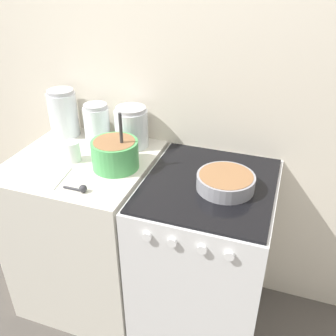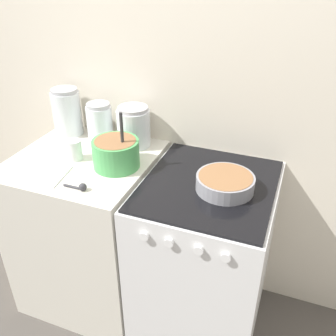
{
  "view_description": "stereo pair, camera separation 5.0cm",
  "coord_description": "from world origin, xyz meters",
  "px_view_note": "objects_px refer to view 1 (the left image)",
  "views": [
    {
      "loc": [
        0.62,
        -1.09,
        1.87
      ],
      "look_at": [
        0.13,
        0.33,
        0.99
      ],
      "focal_mm": 40.0,
      "sensor_mm": 36.0,
      "label": 1
    },
    {
      "loc": [
        0.66,
        -1.07,
        1.87
      ],
      "look_at": [
        0.13,
        0.33,
        0.99
      ],
      "focal_mm": 40.0,
      "sensor_mm": 36.0,
      "label": 2
    }
  ],
  "objects_px": {
    "mixing_bowl": "(115,153)",
    "tin_can": "(73,151)",
    "stove": "(204,258)",
    "storage_jar_middle": "(97,125)",
    "baking_pan": "(226,181)",
    "storage_jar_right": "(132,130)",
    "storage_jar_left": "(64,116)"
  },
  "relations": [
    {
      "from": "mixing_bowl",
      "to": "storage_jar_right",
      "type": "distance_m",
      "value": 0.25
    },
    {
      "from": "storage_jar_left",
      "to": "baking_pan",
      "type": "bearing_deg",
      "value": -14.75
    },
    {
      "from": "baking_pan",
      "to": "tin_can",
      "type": "relative_size",
      "value": 2.5
    },
    {
      "from": "tin_can",
      "to": "mixing_bowl",
      "type": "bearing_deg",
      "value": 2.42
    },
    {
      "from": "baking_pan",
      "to": "tin_can",
      "type": "xyz_separation_m",
      "value": [
        -0.78,
        0.0,
        0.01
      ]
    },
    {
      "from": "storage_jar_right",
      "to": "tin_can",
      "type": "distance_m",
      "value": 0.34
    },
    {
      "from": "stove",
      "to": "mixing_bowl",
      "type": "distance_m",
      "value": 0.72
    },
    {
      "from": "baking_pan",
      "to": "storage_jar_left",
      "type": "height_order",
      "value": "storage_jar_left"
    },
    {
      "from": "stove",
      "to": "storage_jar_left",
      "type": "distance_m",
      "value": 1.11
    },
    {
      "from": "stove",
      "to": "storage_jar_left",
      "type": "xyz_separation_m",
      "value": [
        -0.91,
        0.24,
        0.58
      ]
    },
    {
      "from": "storage_jar_left",
      "to": "tin_can",
      "type": "height_order",
      "value": "storage_jar_left"
    },
    {
      "from": "storage_jar_left",
      "to": "tin_can",
      "type": "bearing_deg",
      "value": -51.25
    },
    {
      "from": "stove",
      "to": "tin_can",
      "type": "xyz_separation_m",
      "value": [
        -0.71,
        -0.02,
        0.52
      ]
    },
    {
      "from": "storage_jar_left",
      "to": "storage_jar_middle",
      "type": "distance_m",
      "value": 0.21
    },
    {
      "from": "tin_can",
      "to": "baking_pan",
      "type": "bearing_deg",
      "value": -0.36
    },
    {
      "from": "mixing_bowl",
      "to": "storage_jar_middle",
      "type": "bearing_deg",
      "value": 133.11
    },
    {
      "from": "storage_jar_middle",
      "to": "baking_pan",
      "type": "bearing_deg",
      "value": -18.47
    },
    {
      "from": "baking_pan",
      "to": "storage_jar_right",
      "type": "xyz_separation_m",
      "value": [
        -0.57,
        0.26,
        0.06
      ]
    },
    {
      "from": "storage_jar_middle",
      "to": "storage_jar_right",
      "type": "bearing_deg",
      "value": 0.0
    },
    {
      "from": "stove",
      "to": "storage_jar_middle",
      "type": "height_order",
      "value": "storage_jar_middle"
    },
    {
      "from": "mixing_bowl",
      "to": "baking_pan",
      "type": "distance_m",
      "value": 0.55
    },
    {
      "from": "mixing_bowl",
      "to": "storage_jar_middle",
      "type": "distance_m",
      "value": 0.34
    },
    {
      "from": "stove",
      "to": "storage_jar_middle",
      "type": "xyz_separation_m",
      "value": [
        -0.7,
        0.24,
        0.56
      ]
    },
    {
      "from": "storage_jar_left",
      "to": "tin_can",
      "type": "distance_m",
      "value": 0.33
    },
    {
      "from": "storage_jar_left",
      "to": "storage_jar_right",
      "type": "height_order",
      "value": "storage_jar_left"
    },
    {
      "from": "stove",
      "to": "baking_pan",
      "type": "xyz_separation_m",
      "value": [
        0.08,
        -0.02,
        0.51
      ]
    },
    {
      "from": "stove",
      "to": "tin_can",
      "type": "height_order",
      "value": "tin_can"
    },
    {
      "from": "storage_jar_middle",
      "to": "tin_can",
      "type": "xyz_separation_m",
      "value": [
        -0.0,
        -0.26,
        -0.04
      ]
    },
    {
      "from": "stove",
      "to": "mixing_bowl",
      "type": "xyz_separation_m",
      "value": [
        -0.47,
        -0.01,
        0.55
      ]
    },
    {
      "from": "mixing_bowl",
      "to": "tin_can",
      "type": "height_order",
      "value": "mixing_bowl"
    },
    {
      "from": "storage_jar_right",
      "to": "tin_can",
      "type": "relative_size",
      "value": 2.11
    },
    {
      "from": "baking_pan",
      "to": "storage_jar_middle",
      "type": "height_order",
      "value": "storage_jar_middle"
    }
  ]
}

